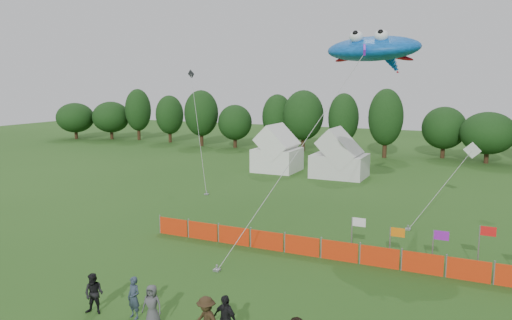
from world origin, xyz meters
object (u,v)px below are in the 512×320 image
at_px(stingray_kite, 375,49).
at_px(spectator_e, 152,305).
at_px(tent_right, 340,158).
at_px(spectator_a, 134,298).
at_px(barrier_fence, 320,248).
at_px(spectator_b, 94,294).
at_px(tent_left, 277,152).
at_px(spectator_d, 225,320).

bearing_deg(stingray_kite, spectator_e, -103.56).
distance_m(tent_right, spectator_a, 31.12).
distance_m(barrier_fence, stingray_kite, 13.00).
bearing_deg(tent_right, spectator_b, -91.60).
height_order(tent_right, spectator_e, tent_right).
bearing_deg(stingray_kite, tent_right, 112.94).
distance_m(tent_right, spectator_b, 31.48).
xyz_separation_m(tent_left, spectator_b, (5.69, -31.94, -1.09)).
bearing_deg(tent_right, spectator_d, -81.22).
xyz_separation_m(tent_left, spectator_e, (8.31, -31.75, -1.12)).
xyz_separation_m(barrier_fence, spectator_e, (-3.41, -9.51, 0.28)).
distance_m(tent_right, spectator_e, 31.33).
xyz_separation_m(tent_left, barrier_fence, (11.72, -22.24, -1.40)).
bearing_deg(tent_left, barrier_fence, -62.22).
distance_m(spectator_a, spectator_d, 4.08).
bearing_deg(barrier_fence, spectator_d, -91.91).
distance_m(spectator_a, stingray_kite, 20.52).
bearing_deg(spectator_b, spectator_d, -13.99).
bearing_deg(spectator_a, stingray_kite, 84.76).
bearing_deg(spectator_d, tent_left, 125.38).
height_order(tent_right, spectator_a, tent_right).
bearing_deg(barrier_fence, spectator_b, -121.87).
height_order(tent_left, stingray_kite, stingray_kite).
distance_m(spectator_a, spectator_b, 1.68).
bearing_deg(stingray_kite, barrier_fence, -95.58).
bearing_deg(spectator_b, tent_left, 84.59).
distance_m(spectator_b, stingray_kite, 21.29).
bearing_deg(tent_left, spectator_b, -79.90).
xyz_separation_m(tent_left, stingray_kite, (12.48, -14.45, 8.98)).
height_order(spectator_b, stingray_kite, stingray_kite).
xyz_separation_m(spectator_b, spectator_d, (5.71, 0.15, 0.08)).
bearing_deg(spectator_e, spectator_a, 159.13).
bearing_deg(tent_left, tent_right, -4.24).
height_order(spectator_d, spectator_e, spectator_d).
bearing_deg(tent_right, spectator_a, -88.60).
bearing_deg(spectator_a, tent_left, 114.57).
relative_size(tent_left, barrier_fence, 0.21).
relative_size(barrier_fence, spectator_e, 12.79).
bearing_deg(tent_left, spectator_d, -70.27).
relative_size(spectator_b, spectator_e, 1.03).
bearing_deg(spectator_e, barrier_fence, 59.38).
bearing_deg(spectator_b, stingray_kite, 53.26).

